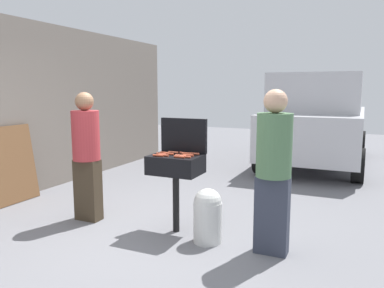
{
  "coord_description": "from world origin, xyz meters",
  "views": [
    {
      "loc": [
        2.24,
        -3.62,
        1.72
      ],
      "look_at": [
        0.25,
        0.78,
        1.0
      ],
      "focal_mm": 35.35,
      "sensor_mm": 36.0,
      "label": 1
    }
  ],
  "objects_px": {
    "hot_dog_8": "(185,153)",
    "hot_dog_4": "(169,154)",
    "hot_dog_5": "(188,155)",
    "person_left": "(86,152)",
    "person_right": "(274,166)",
    "leaning_board": "(10,165)",
    "propane_tank": "(208,214)",
    "bbq_grill": "(176,167)",
    "hot_dog_6": "(165,153)",
    "hot_dog_12": "(185,157)",
    "hot_dog_7": "(161,154)",
    "hot_dog_3": "(187,154)",
    "hot_dog_10": "(164,155)",
    "hot_dog_9": "(158,156)",
    "hot_dog_11": "(194,154)",
    "hot_dog_0": "(181,156)",
    "parked_minivan": "(318,119)",
    "hot_dog_2": "(179,157)",
    "hot_dog_1": "(173,152)"
  },
  "relations": [
    {
      "from": "parked_minivan",
      "to": "hot_dog_1",
      "type": "bearing_deg",
      "value": 76.99
    },
    {
      "from": "hot_dog_5",
      "to": "person_left",
      "type": "xyz_separation_m",
      "value": [
        -1.4,
        -0.09,
        -0.04
      ]
    },
    {
      "from": "hot_dog_0",
      "to": "leaning_board",
      "type": "relative_size",
      "value": 0.11
    },
    {
      "from": "hot_dog_5",
      "to": "hot_dog_9",
      "type": "relative_size",
      "value": 1.0
    },
    {
      "from": "hot_dog_6",
      "to": "leaning_board",
      "type": "bearing_deg",
      "value": -179.14
    },
    {
      "from": "bbq_grill",
      "to": "hot_dog_5",
      "type": "height_order",
      "value": "hot_dog_5"
    },
    {
      "from": "hot_dog_8",
      "to": "hot_dog_4",
      "type": "bearing_deg",
      "value": -140.93
    },
    {
      "from": "bbq_grill",
      "to": "hot_dog_4",
      "type": "height_order",
      "value": "hot_dog_4"
    },
    {
      "from": "hot_dog_6",
      "to": "hot_dog_3",
      "type": "bearing_deg",
      "value": 7.2
    },
    {
      "from": "hot_dog_6",
      "to": "parked_minivan",
      "type": "bearing_deg",
      "value": 76.17
    },
    {
      "from": "hot_dog_4",
      "to": "hot_dog_9",
      "type": "xyz_separation_m",
      "value": [
        -0.06,
        -0.15,
        0.0
      ]
    },
    {
      "from": "hot_dog_8",
      "to": "hot_dog_10",
      "type": "xyz_separation_m",
      "value": [
        -0.16,
        -0.23,
        0.0
      ]
    },
    {
      "from": "hot_dog_6",
      "to": "person_right",
      "type": "xyz_separation_m",
      "value": [
        1.34,
        -0.16,
        -0.02
      ]
    },
    {
      "from": "hot_dog_2",
      "to": "hot_dog_8",
      "type": "relative_size",
      "value": 1.0
    },
    {
      "from": "hot_dog_3",
      "to": "person_left",
      "type": "relative_size",
      "value": 0.08
    },
    {
      "from": "hot_dog_4",
      "to": "hot_dog_8",
      "type": "bearing_deg",
      "value": 39.07
    },
    {
      "from": "hot_dog_12",
      "to": "hot_dog_4",
      "type": "bearing_deg",
      "value": 160.2
    },
    {
      "from": "hot_dog_3",
      "to": "hot_dog_10",
      "type": "xyz_separation_m",
      "value": [
        -0.21,
        -0.19,
        0.0
      ]
    },
    {
      "from": "hot_dog_1",
      "to": "hot_dog_12",
      "type": "distance_m",
      "value": 0.33
    },
    {
      "from": "hot_dog_2",
      "to": "person_right",
      "type": "distance_m",
      "value": 1.06
    },
    {
      "from": "hot_dog_0",
      "to": "hot_dog_6",
      "type": "xyz_separation_m",
      "value": [
        -0.26,
        0.1,
        0.0
      ]
    },
    {
      "from": "hot_dog_2",
      "to": "hot_dog_8",
      "type": "bearing_deg",
      "value": 102.04
    },
    {
      "from": "hot_dog_4",
      "to": "hot_dog_5",
      "type": "height_order",
      "value": "same"
    },
    {
      "from": "bbq_grill",
      "to": "person_left",
      "type": "xyz_separation_m",
      "value": [
        -1.23,
        -0.1,
        0.11
      ]
    },
    {
      "from": "bbq_grill",
      "to": "hot_dog_11",
      "type": "relative_size",
      "value": 7.18
    },
    {
      "from": "propane_tank",
      "to": "hot_dog_4",
      "type": "bearing_deg",
      "value": 166.61
    },
    {
      "from": "hot_dog_0",
      "to": "hot_dog_2",
      "type": "bearing_deg",
      "value": -73.89
    },
    {
      "from": "person_right",
      "to": "leaning_board",
      "type": "xyz_separation_m",
      "value": [
        -3.95,
        0.13,
        -0.34
      ]
    },
    {
      "from": "hot_dog_9",
      "to": "propane_tank",
      "type": "bearing_deg",
      "value": 1.91
    },
    {
      "from": "hot_dog_5",
      "to": "hot_dog_3",
      "type": "bearing_deg",
      "value": 123.75
    },
    {
      "from": "leaning_board",
      "to": "hot_dog_7",
      "type": "bearing_deg",
      "value": -1.3
    },
    {
      "from": "hot_dog_7",
      "to": "hot_dog_11",
      "type": "distance_m",
      "value": 0.39
    },
    {
      "from": "hot_dog_8",
      "to": "propane_tank",
      "type": "distance_m",
      "value": 0.79
    },
    {
      "from": "hot_dog_12",
      "to": "hot_dog_7",
      "type": "bearing_deg",
      "value": 172.67
    },
    {
      "from": "person_left",
      "to": "hot_dog_7",
      "type": "bearing_deg",
      "value": -4.92
    },
    {
      "from": "hot_dog_1",
      "to": "parked_minivan",
      "type": "xyz_separation_m",
      "value": [
        1.14,
        4.89,
        0.08
      ]
    },
    {
      "from": "hot_dog_1",
      "to": "hot_dog_2",
      "type": "relative_size",
      "value": 1.0
    },
    {
      "from": "hot_dog_10",
      "to": "propane_tank",
      "type": "xyz_separation_m",
      "value": [
        0.56,
        -0.02,
        -0.63
      ]
    },
    {
      "from": "hot_dog_4",
      "to": "parked_minivan",
      "type": "bearing_deg",
      "value": 77.1
    },
    {
      "from": "hot_dog_0",
      "to": "hot_dog_10",
      "type": "bearing_deg",
      "value": -164.32
    },
    {
      "from": "bbq_grill",
      "to": "hot_dog_6",
      "type": "height_order",
      "value": "hot_dog_6"
    },
    {
      "from": "hot_dog_0",
      "to": "hot_dog_2",
      "type": "distance_m",
      "value": 0.08
    },
    {
      "from": "hot_dog_0",
      "to": "hot_dog_2",
      "type": "height_order",
      "value": "same"
    },
    {
      "from": "person_right",
      "to": "parked_minivan",
      "type": "relative_size",
      "value": 0.39
    },
    {
      "from": "hot_dog_0",
      "to": "parked_minivan",
      "type": "height_order",
      "value": "parked_minivan"
    },
    {
      "from": "bbq_grill",
      "to": "hot_dog_7",
      "type": "bearing_deg",
      "value": -159.05
    },
    {
      "from": "hot_dog_0",
      "to": "hot_dog_8",
      "type": "bearing_deg",
      "value": 100.34
    },
    {
      "from": "hot_dog_4",
      "to": "hot_dog_2",
      "type": "bearing_deg",
      "value": -32.57
    },
    {
      "from": "propane_tank",
      "to": "hot_dog_3",
      "type": "bearing_deg",
      "value": 148.88
    },
    {
      "from": "hot_dog_3",
      "to": "hot_dog_6",
      "type": "xyz_separation_m",
      "value": [
        -0.27,
        -0.03,
        0.0
      ]
    }
  ]
}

